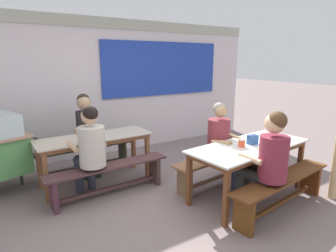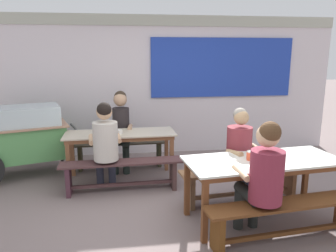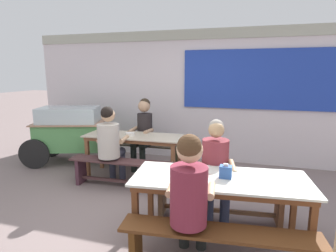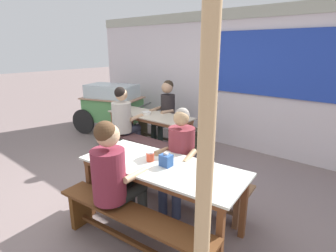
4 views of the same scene
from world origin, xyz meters
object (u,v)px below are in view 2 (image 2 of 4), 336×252
Objects in this scene: dining_table_far at (120,138)px; bench_near_front at (287,215)px; soup_bowl at (117,132)px; dining_table_near at (263,165)px; bench_near_back at (242,179)px; food_cart at (21,135)px; tissue_box at (268,153)px; person_left_back_turned at (105,141)px; person_right_near_table at (242,151)px; person_center_facing at (121,125)px; bench_far_back at (120,151)px; bench_far_front at (122,171)px; person_near_front at (263,174)px; condiment_jar at (250,156)px.

dining_table_far is 0.96× the size of bench_near_front.
dining_table_near is at bearing -41.30° from soup_bowl.
soup_bowl is at bearing -135.51° from dining_table_far.
food_cart is (-3.16, 1.38, 0.36)m from bench_near_back.
tissue_box is at bearing -40.24° from soup_bowl.
soup_bowl is at bearing 69.50° from person_left_back_turned.
person_right_near_table is (3.12, -1.45, 0.04)m from food_cart.
bench_near_front is at bearing -89.96° from tissue_box.
bench_near_back is 1.27× the size of person_center_facing.
dining_table_near is 1.02× the size of food_cart.
bench_far_back is (-0.02, 0.51, -0.37)m from dining_table_far.
bench_far_front is at bearing 137.73° from bench_near_front.
person_near_front reaches higher than bench_near_back.
dining_table_far is at bearing 147.19° from bench_near_back.
person_left_back_turned is (-0.18, -0.97, 0.45)m from bench_far_back.
bench_far_back is at bearing 123.99° from bench_near_front.
tissue_box is at bearing -49.30° from person_center_facing.
bench_near_front is 1.34× the size of person_center_facing.
tissue_box is at bearing -41.87° from dining_table_far.
tissue_box is at bearing -49.80° from bench_far_back.
dining_table_near is 0.15m from tissue_box.
dining_table_far is at bearing -90.91° from person_center_facing.
dining_table_near is at bearing 0.77° from condiment_jar.
bench_far_back is at bearing 110.92° from person_center_facing.
person_left_back_turned is at bearing 162.44° from bench_near_back.
person_center_facing is (0.02, -0.06, 0.47)m from bench_far_back.
person_left_back_turned is 2.19m from tissue_box.
person_center_facing is 2.83m from person_near_front.
soup_bowl is (-1.60, 1.05, 0.06)m from person_right_near_table.
bench_near_front is 1.37× the size of person_left_back_turned.
bench_far_back is at bearing 91.94° from dining_table_far.
soup_bowl is (-1.53, 1.49, -0.03)m from condiment_jar.
dining_table_far is at bearing 138.13° from tissue_box.
person_left_back_turned is 12.00× the size of condiment_jar.
bench_far_front is 10.31× the size of soup_bowl.
bench_near_back is at bearing -43.65° from bench_far_back.
bench_near_back is 0.71m from condiment_jar.
person_near_front is (1.43, -2.45, -0.02)m from person_center_facing.
bench_far_front is 1.06m from person_center_facing.
food_cart reaches higher than bench_near_front.
bench_far_back is 3.08m from bench_near_front.
person_right_near_table is (1.53, -0.59, 0.40)m from bench_far_front.
bench_near_front is (1.69, -1.53, 0.00)m from bench_far_front.
person_near_front is (1.43, -2.00, 0.09)m from dining_table_far.
person_left_back_turned is 2.00m from condiment_jar.
dining_table_far is 2.46m from person_near_front.
dining_table_near reaches higher than bench_near_back.
food_cart is 1.46× the size of person_right_near_table.
dining_table_near is 1.48× the size of person_right_near_table.
bench_far_back is at bearing 79.25° from person_left_back_turned.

